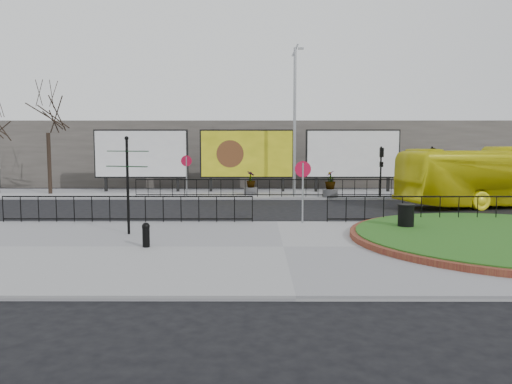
{
  "coord_description": "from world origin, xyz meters",
  "views": [
    {
      "loc": [
        -0.8,
        -20.07,
        3.25
      ],
      "look_at": [
        -0.86,
        1.23,
        1.21
      ],
      "focal_mm": 35.0,
      "sensor_mm": 36.0,
      "label": 1
    }
  ],
  "objects_px": {
    "planter_b": "(251,185)",
    "bus": "(503,177)",
    "billboard_mid": "(247,154)",
    "bollard": "(146,234)",
    "litter_bin": "(406,218)",
    "planter_c": "(330,186)",
    "lamp_post": "(295,119)",
    "fingerpost_sign": "(127,175)"
  },
  "relations": [
    {
      "from": "litter_bin",
      "to": "bus",
      "type": "height_order",
      "value": "bus"
    },
    {
      "from": "fingerpost_sign",
      "to": "planter_c",
      "type": "bearing_deg",
      "value": 76.45
    },
    {
      "from": "billboard_mid",
      "to": "litter_bin",
      "type": "bearing_deg",
      "value": -68.76
    },
    {
      "from": "billboard_mid",
      "to": "fingerpost_sign",
      "type": "relative_size",
      "value": 1.82
    },
    {
      "from": "fingerpost_sign",
      "to": "bus",
      "type": "distance_m",
      "value": 19.41
    },
    {
      "from": "lamp_post",
      "to": "litter_bin",
      "type": "distance_m",
      "value": 14.42
    },
    {
      "from": "bollard",
      "to": "planter_b",
      "type": "relative_size",
      "value": 0.51
    },
    {
      "from": "planter_b",
      "to": "bus",
      "type": "bearing_deg",
      "value": -20.31
    },
    {
      "from": "lamp_post",
      "to": "bollard",
      "type": "distance_m",
      "value": 17.59
    },
    {
      "from": "lamp_post",
      "to": "bus",
      "type": "height_order",
      "value": "lamp_post"
    },
    {
      "from": "fingerpost_sign",
      "to": "bollard",
      "type": "relative_size",
      "value": 4.5
    },
    {
      "from": "fingerpost_sign",
      "to": "planter_b",
      "type": "bearing_deg",
      "value": 95.5
    },
    {
      "from": "planter_c",
      "to": "fingerpost_sign",
      "type": "bearing_deg",
      "value": -125.79
    },
    {
      "from": "fingerpost_sign",
      "to": "litter_bin",
      "type": "height_order",
      "value": "fingerpost_sign"
    },
    {
      "from": "lamp_post",
      "to": "planter_c",
      "type": "height_order",
      "value": "lamp_post"
    },
    {
      "from": "lamp_post",
      "to": "litter_bin",
      "type": "height_order",
      "value": "lamp_post"
    },
    {
      "from": "bollard",
      "to": "litter_bin",
      "type": "relative_size",
      "value": 0.75
    },
    {
      "from": "bollard",
      "to": "planter_b",
      "type": "height_order",
      "value": "planter_b"
    },
    {
      "from": "billboard_mid",
      "to": "fingerpost_sign",
      "type": "bearing_deg",
      "value": -103.52
    },
    {
      "from": "billboard_mid",
      "to": "bollard",
      "type": "xyz_separation_m",
      "value": [
        -2.7,
        -18.05,
        -2.07
      ]
    },
    {
      "from": "lamp_post",
      "to": "bus",
      "type": "bearing_deg",
      "value": -25.84
    },
    {
      "from": "billboard_mid",
      "to": "planter_b",
      "type": "height_order",
      "value": "billboard_mid"
    },
    {
      "from": "fingerpost_sign",
      "to": "billboard_mid",
      "type": "bearing_deg",
      "value": 98.71
    },
    {
      "from": "planter_c",
      "to": "planter_b",
      "type": "bearing_deg",
      "value": 163.43
    },
    {
      "from": "fingerpost_sign",
      "to": "litter_bin",
      "type": "distance_m",
      "value": 9.93
    },
    {
      "from": "billboard_mid",
      "to": "lamp_post",
      "type": "relative_size",
      "value": 0.67
    },
    {
      "from": "billboard_mid",
      "to": "litter_bin",
      "type": "height_order",
      "value": "billboard_mid"
    },
    {
      "from": "fingerpost_sign",
      "to": "bus",
      "type": "height_order",
      "value": "fingerpost_sign"
    },
    {
      "from": "bollard",
      "to": "litter_bin",
      "type": "xyz_separation_m",
      "value": [
        8.7,
        2.61,
        0.09
      ]
    },
    {
      "from": "planter_b",
      "to": "litter_bin",
      "type": "bearing_deg",
      "value": -66.75
    },
    {
      "from": "bollard",
      "to": "litter_bin",
      "type": "distance_m",
      "value": 9.08
    },
    {
      "from": "billboard_mid",
      "to": "planter_c",
      "type": "xyz_separation_m",
      "value": [
        5.02,
        -3.57,
        -1.83
      ]
    },
    {
      "from": "planter_b",
      "to": "planter_c",
      "type": "bearing_deg",
      "value": -16.57
    },
    {
      "from": "fingerpost_sign",
      "to": "bus",
      "type": "relative_size",
      "value": 0.3
    },
    {
      "from": "bus",
      "to": "bollard",
      "type": "bearing_deg",
      "value": 110.53
    },
    {
      "from": "planter_c",
      "to": "bus",
      "type": "bearing_deg",
      "value": -22.33
    },
    {
      "from": "bollard",
      "to": "bus",
      "type": "relative_size",
      "value": 0.07
    },
    {
      "from": "bollard",
      "to": "planter_c",
      "type": "relative_size",
      "value": 0.48
    },
    {
      "from": "litter_bin",
      "to": "planter_b",
      "type": "height_order",
      "value": "planter_b"
    },
    {
      "from": "billboard_mid",
      "to": "bollard",
      "type": "relative_size",
      "value": 8.18
    },
    {
      "from": "bus",
      "to": "planter_c",
      "type": "height_order",
      "value": "bus"
    },
    {
      "from": "planter_b",
      "to": "fingerpost_sign",
      "type": "bearing_deg",
      "value": -106.74
    }
  ]
}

